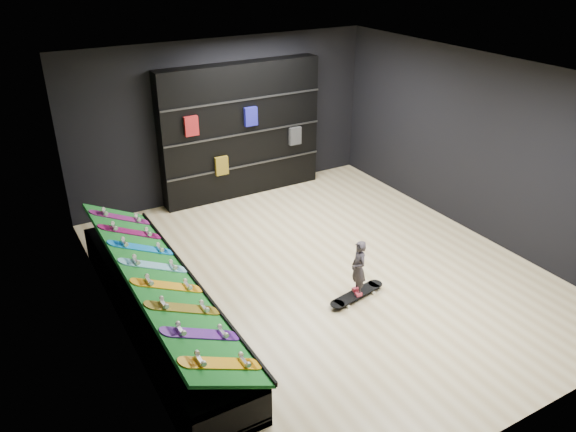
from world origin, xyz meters
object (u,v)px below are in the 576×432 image
display_rack (160,308)px  child (358,278)px  floor_skateboard (357,296)px  back_shelving (241,131)px

display_rack → child: size_ratio=9.12×
display_rack → floor_skateboard: size_ratio=4.59×
floor_skateboard → child: (0.00, 0.00, 0.30)m
back_shelving → floor_skateboard: 4.32m
display_rack → back_shelving: bearing=49.7°
display_rack → floor_skateboard: bearing=-17.5°
back_shelving → floor_skateboard: back_shelving is taller
display_rack → child: (2.59, -0.81, 0.09)m
display_rack → back_shelving: (2.82, 3.32, 1.03)m
back_shelving → floor_skateboard: bearing=-93.2°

